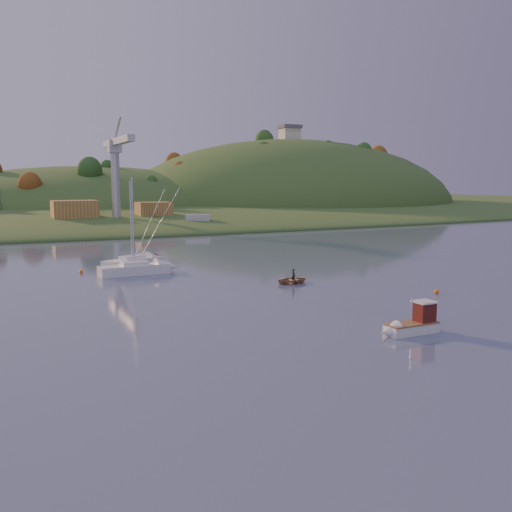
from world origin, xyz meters
name	(u,v)px	position (x,y,z in m)	size (l,w,h in m)	color
ground	(460,356)	(0.00, 0.00, 0.00)	(500.00, 500.00, 0.00)	#3E4A66
far_shore	(57,209)	(0.00, 230.00, 0.00)	(620.00, 220.00, 1.50)	#3B5421
shore_slope	(81,218)	(0.00, 165.00, 0.00)	(640.00, 150.00, 7.00)	#3B5421
hill_center	(89,211)	(10.00, 210.00, 0.00)	(140.00, 120.00, 36.00)	#3B5421
hill_right	(289,208)	(95.00, 195.00, 0.00)	(150.00, 130.00, 60.00)	#3B5421
hilltop_house	(290,132)	(95.00, 195.00, 33.40)	(9.00, 7.00, 6.45)	beige
hillside_trees	(72,215)	(0.00, 185.00, 0.00)	(280.00, 50.00, 32.00)	#27481A
wharf	(127,222)	(5.00, 122.00, 1.20)	(42.00, 16.00, 2.40)	slate
shed_west	(75,210)	(-8.00, 123.00, 4.80)	(11.00, 8.00, 4.80)	olive
shed_east	(154,209)	(13.00, 124.00, 4.40)	(9.00, 7.00, 4.00)	olive
dock_crane	(116,161)	(2.00, 118.39, 17.17)	(3.20, 28.00, 20.30)	#B7B7BC
fishing_boat	(408,325)	(0.64, 6.23, 0.75)	(5.32, 1.70, 3.39)	silver
sailboat_near	(132,262)	(-10.73, 51.37, 0.78)	(9.12, 6.08, 12.24)	white
sailboat_far	(134,268)	(-12.02, 44.88, 0.80)	(9.29, 3.32, 12.67)	white
canoe	(293,280)	(3.61, 30.12, 0.39)	(2.68, 3.76, 0.78)	#987253
paddler	(293,277)	(3.61, 30.12, 0.74)	(0.54, 0.36, 1.49)	black
red_tender	(153,257)	(-5.56, 59.20, 0.25)	(3.77, 2.29, 1.21)	#5E1E0D
work_vessel	(198,224)	(19.92, 108.00, 1.31)	(15.19, 10.09, 3.68)	slate
buoy_0	(437,291)	(14.54, 17.75, 0.25)	(0.50, 0.50, 0.50)	orange
buoy_2	(81,271)	(-18.16, 48.94, 0.25)	(0.50, 0.50, 0.50)	orange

